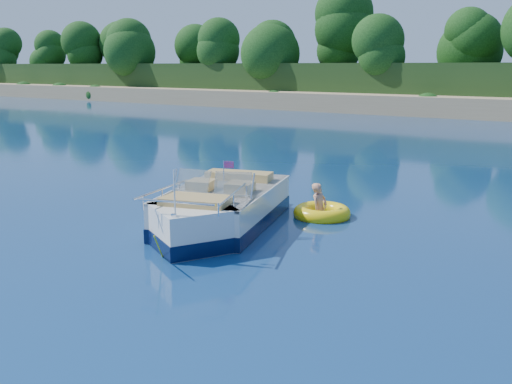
% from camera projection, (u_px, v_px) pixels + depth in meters
% --- Properties ---
extents(ground, '(160.00, 160.00, 0.00)m').
position_uv_depth(ground, '(211.00, 264.00, 11.08)').
color(ground, '#0A224C').
rests_on(ground, ground).
extents(motorboat, '(3.29, 5.99, 2.05)m').
position_uv_depth(motorboat, '(219.00, 212.00, 13.44)').
color(motorboat, white).
rests_on(motorboat, ground).
extents(tow_tube, '(1.91, 1.91, 0.39)m').
position_uv_depth(tow_tube, '(322.00, 213.00, 14.55)').
color(tow_tube, yellow).
rests_on(tow_tube, ground).
extents(boy, '(0.39, 0.78, 1.50)m').
position_uv_depth(boy, '(320.00, 217.00, 14.50)').
color(boy, tan).
rests_on(boy, ground).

